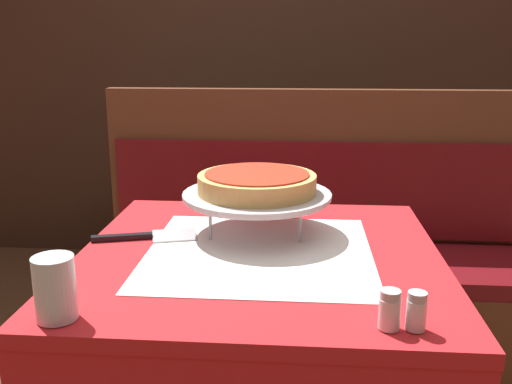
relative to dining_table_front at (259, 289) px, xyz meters
The scene contains 11 objects.
dining_table_front is the anchor object (origin of this frame).
dining_table_rear 1.58m from the dining_table_front, 102.00° to the left, with size 0.71×0.71×0.78m.
booth_bench 0.90m from the dining_table_front, 78.46° to the left, with size 1.67×0.47×1.07m.
back_wall_panel 2.08m from the dining_table_front, 90.00° to the left, with size 6.00×0.04×2.40m, color #3D2319.
pizza_pan_stand 0.23m from the dining_table_front, 96.68° to the left, with size 0.37×0.37×0.10m.
deep_dish_pizza 0.26m from the dining_table_front, 96.68° to the left, with size 0.29×0.29×0.05m.
pizza_server 0.30m from the dining_table_front, 165.00° to the left, with size 0.26×0.12×0.01m.
water_glass_near 0.50m from the dining_table_front, 132.63° to the right, with size 0.07×0.07×0.11m.
salt_shaker 0.44m from the dining_table_front, 54.86° to the right, with size 0.04×0.04×0.07m.
pepper_shaker 0.47m from the dining_table_front, 50.26° to the right, with size 0.03×0.03×0.07m.
condiment_caddy 1.66m from the dining_table_front, 102.88° to the left, with size 0.14×0.14×0.17m.
Camera 1 is at (0.09, -1.23, 1.24)m, focal length 40.00 mm.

